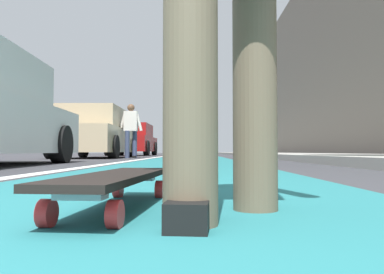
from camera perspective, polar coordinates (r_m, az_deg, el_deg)
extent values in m
plane|color=#38383D|center=(10.36, -0.13, -3.25)|extent=(80.00, 80.00, 0.00)
cube|color=#237075|center=(24.36, 0.47, -2.66)|extent=(56.00, 1.99, 0.00)
cube|color=silver|center=(20.40, -2.83, -2.74)|extent=(52.00, 0.16, 0.01)
cube|color=#9E9B93|center=(18.66, 11.29, -2.56)|extent=(52.00, 3.20, 0.12)
cube|color=#6A6257|center=(23.68, 16.53, 9.08)|extent=(40.00, 1.20, 9.58)
cylinder|color=red|center=(1.56, -11.13, -7.72)|extent=(0.07, 0.04, 0.07)
cylinder|color=red|center=(1.52, -4.90, -7.90)|extent=(0.07, 0.04, 0.07)
cylinder|color=red|center=(1.00, -21.13, -10.72)|extent=(0.07, 0.04, 0.07)
cylinder|color=red|center=(0.94, -11.59, -11.40)|extent=(0.07, 0.04, 0.07)
cube|color=silver|center=(1.53, -8.04, -6.05)|extent=(0.07, 0.12, 0.02)
cube|color=silver|center=(0.96, -16.49, -8.28)|extent=(0.07, 0.12, 0.02)
cube|color=black|center=(1.24, -11.28, -5.89)|extent=(0.85, 0.26, 0.02)
cylinder|color=brown|center=(0.97, -0.25, 11.14)|extent=(0.14, 0.14, 0.82)
cylinder|color=brown|center=(1.23, 9.46, 8.38)|extent=(0.14, 0.14, 0.82)
cube|color=black|center=(0.96, -0.25, -11.23)|extent=(0.27, 0.12, 0.07)
cylinder|color=black|center=(6.42, -19.21, -1.04)|extent=(0.62, 0.24, 0.61)
cube|color=tan|center=(11.64, -14.25, -0.52)|extent=(4.58, 1.76, 0.70)
cube|color=tan|center=(11.54, -14.41, 2.74)|extent=(2.52, 1.61, 0.60)
cube|color=#4C606B|center=(12.75, -12.96, 2.26)|extent=(0.05, 1.52, 0.51)
cylinder|color=black|center=(13.22, -16.14, -1.60)|extent=(0.62, 0.22, 0.62)
cylinder|color=black|center=(12.85, -9.11, -1.65)|extent=(0.62, 0.22, 0.62)
cylinder|color=black|center=(10.54, -20.54, -1.41)|extent=(0.62, 0.22, 0.62)
cylinder|color=black|center=(10.07, -11.80, -1.47)|extent=(0.62, 0.22, 0.62)
cube|color=maroon|center=(18.31, -8.94, -1.07)|extent=(4.29, 1.89, 0.70)
cube|color=maroon|center=(18.19, -9.02, 0.99)|extent=(2.37, 1.71, 0.60)
cube|color=#4C606B|center=(19.34, -8.37, 0.79)|extent=(0.07, 1.60, 0.51)
cylinder|color=black|center=(19.78, -10.69, -1.75)|extent=(0.68, 0.23, 0.67)
cylinder|color=black|center=(19.47, -5.72, -1.77)|extent=(0.68, 0.23, 0.67)
cylinder|color=black|center=(17.21, -12.61, -1.67)|extent=(0.68, 0.23, 0.67)
cylinder|color=black|center=(16.86, -6.90, -1.70)|extent=(0.68, 0.23, 0.67)
cylinder|color=#2D2D2D|center=(21.86, -3.64, 1.50)|extent=(0.12, 0.12, 3.21)
cube|color=black|center=(22.08, -3.62, 6.71)|extent=(0.24, 0.28, 0.80)
sphere|color=#360606|center=(22.25, -3.59, 7.32)|extent=(0.16, 0.16, 0.16)
sphere|color=#392907|center=(22.21, -3.60, 6.66)|extent=(0.16, 0.16, 0.16)
sphere|color=green|center=(22.17, -3.60, 5.99)|extent=(0.16, 0.16, 0.16)
cylinder|color=#384260|center=(11.03, -8.68, -1.15)|extent=(0.13, 0.13, 0.78)
cylinder|color=#384260|center=(10.82, -9.79, -1.12)|extent=(0.13, 0.13, 0.78)
cube|color=black|center=(11.03, -8.69, -2.99)|extent=(0.25, 0.09, 0.07)
cube|color=silver|center=(10.97, -9.24, 2.38)|extent=(0.23, 0.38, 0.57)
cylinder|color=silver|center=(10.93, -8.07, 2.39)|extent=(0.09, 0.22, 0.57)
cylinder|color=silver|center=(11.01, -10.41, 2.37)|extent=(0.09, 0.22, 0.57)
sphere|color=brown|center=(11.00, -9.23, 4.40)|extent=(0.21, 0.21, 0.21)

